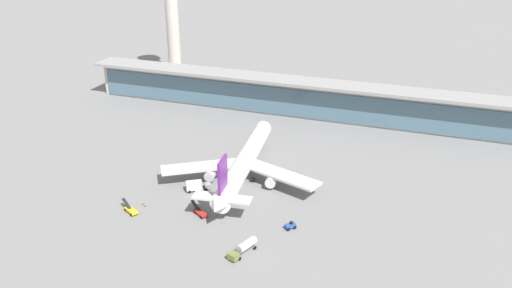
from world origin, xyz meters
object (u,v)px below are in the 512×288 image
Objects in this scene: airliner_on_stand at (244,163)px; service_truck_under_wing_red at (200,212)px; safety_cone_bravo at (145,205)px; safety_cone_charlie at (143,203)px; safety_cone_alpha at (200,206)px; control_tower at (172,10)px; service_truck_on_taxiway_grey at (197,186)px; service_truck_near_nose_yellow at (131,210)px; service_truck_mid_apron_olive at (244,247)px; service_truck_by_tail_blue at (290,226)px.

service_truck_under_wing_red is (-3.55, -24.22, -4.62)m from airliner_on_stand.
safety_cone_charlie is (-1.14, 0.78, 0.00)m from safety_cone_bravo.
control_tower is at bearing 120.73° from safety_cone_alpha.
airliner_on_stand reaches higher than service_truck_on_taxiway_grey.
control_tower reaches higher than service_truck_near_nose_yellow.
service_truck_mid_apron_olive reaches higher than safety_cone_charlie.
service_truck_under_wing_red is at bearing 1.18° from safety_cone_charlie.
safety_cone_charlie is at bearing 81.72° from service_truck_near_nose_yellow.
service_truck_mid_apron_olive is 37.27m from safety_cone_charlie.
service_truck_on_taxiway_grey is at bearing -59.24° from control_tower.
airliner_on_stand reaches higher than service_truck_by_tail_blue.
service_truck_on_taxiway_grey reaches higher than safety_cone_bravo.
control_tower is (-71.89, 121.45, 31.79)m from service_truck_under_wing_red.
control_tower is (-53.48, 126.82, 31.79)m from service_truck_near_nose_yellow.
safety_cone_charlie is at bearing -166.16° from safety_cone_alpha.
control_tower is 138.33m from safety_cone_bravo.
service_truck_under_wing_red is at bearing -98.33° from airliner_on_stand.
service_truck_by_tail_blue reaches higher than safety_cone_charlie.
service_truck_under_wing_red reaches higher than service_truck_by_tail_blue.
safety_cone_bravo is at bearing -162.32° from safety_cone_alpha.
service_truck_near_nose_yellow is 1.02× the size of service_truck_under_wing_red.
safety_cone_bravo is (-9.75, -13.20, -1.37)m from service_truck_on_taxiway_grey.
airliner_on_stand is at bearing 81.67° from service_truck_under_wing_red.
service_truck_mid_apron_olive reaches higher than service_truck_under_wing_red.
service_truck_by_tail_blue is 0.05× the size of control_tower.
safety_cone_bravo is 1.00× the size of safety_cone_charlie.
service_truck_on_taxiway_grey is (-10.33, -12.17, -3.74)m from airliner_on_stand.
service_truck_near_nose_yellow is 18.86m from safety_cone_alpha.
service_truck_near_nose_yellow reaches higher than safety_cone_charlie.
service_truck_mid_apron_olive is at bearing -45.08° from service_truck_on_taxiway_grey.
service_truck_mid_apron_olive is 25.12m from safety_cone_alpha.
service_truck_on_taxiway_grey reaches higher than safety_cone_charlie.
safety_cone_charlie is at bearing 161.18° from service_truck_mid_apron_olive.
service_truck_near_nose_yellow is 20.96m from service_truck_on_taxiway_grey.
service_truck_near_nose_yellow is at bearing -67.14° from control_tower.
airliner_on_stand is 19.83× the size of service_truck_by_tail_blue.
service_truck_mid_apron_olive is 163.91m from control_tower.
service_truck_under_wing_red is 17.69m from safety_cone_charlie.
service_truck_on_taxiway_grey is 10.49× the size of safety_cone_alpha.
airliner_on_stand reaches higher than safety_cone_bravo.
safety_cone_alpha is (-26.87, 1.74, -0.56)m from service_truck_by_tail_blue.
service_truck_under_wing_red is 21.51m from service_truck_mid_apron_olive.
service_truck_on_taxiway_grey is at bearing 134.92° from service_truck_mid_apron_olive.
service_truck_under_wing_red is at bearing -59.38° from control_tower.
service_truck_mid_apron_olive is at bearing -35.17° from service_truck_under_wing_red.
service_truck_under_wing_red is 9.19× the size of safety_cone_charlie.
safety_cone_bravo is (-20.09, -25.36, -5.11)m from airliner_on_stand.
service_truck_near_nose_yellow reaches higher than safety_cone_bravo.
airliner_on_stand is 21.95m from safety_cone_alpha.
safety_cone_charlie is at bearing -130.82° from airliner_on_stand.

